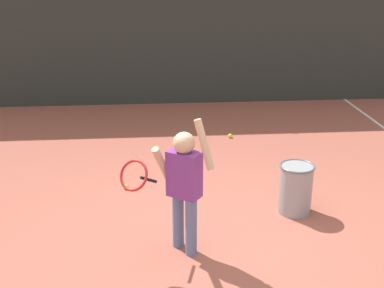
% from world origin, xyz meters
% --- Properties ---
extents(ground_plane, '(20.00, 20.00, 0.00)m').
position_xyz_m(ground_plane, '(0.00, 0.00, 0.00)').
color(ground_plane, '#9E5142').
extents(back_fence_windscreen, '(10.06, 0.08, 3.54)m').
position_xyz_m(back_fence_windscreen, '(0.00, 5.11, 1.77)').
color(back_fence_windscreen, '#282D2B').
rests_on(back_fence_windscreen, ground).
extents(fence_post_1, '(0.09, 0.09, 3.69)m').
position_xyz_m(fence_post_1, '(0.00, 5.17, 1.85)').
color(fence_post_1, slate).
rests_on(fence_post_1, ground).
extents(tennis_player, '(0.89, 0.52, 1.35)m').
position_xyz_m(tennis_player, '(-0.26, -0.09, 0.73)').
color(tennis_player, slate).
rests_on(tennis_player, ground).
extents(ball_hopper, '(0.38, 0.38, 0.56)m').
position_xyz_m(ball_hopper, '(1.02, 0.59, 0.29)').
color(ball_hopper, gray).
rests_on(ball_hopper, ground).
extents(tennis_ball_1, '(0.07, 0.07, 0.07)m').
position_xyz_m(tennis_ball_1, '(-0.87, 1.31, 0.03)').
color(tennis_ball_1, '#CCE033').
rests_on(tennis_ball_1, ground).
extents(tennis_ball_4, '(0.07, 0.07, 0.07)m').
position_xyz_m(tennis_ball_4, '(0.68, 3.03, 0.03)').
color(tennis_ball_4, '#CCE033').
rests_on(tennis_ball_4, ground).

